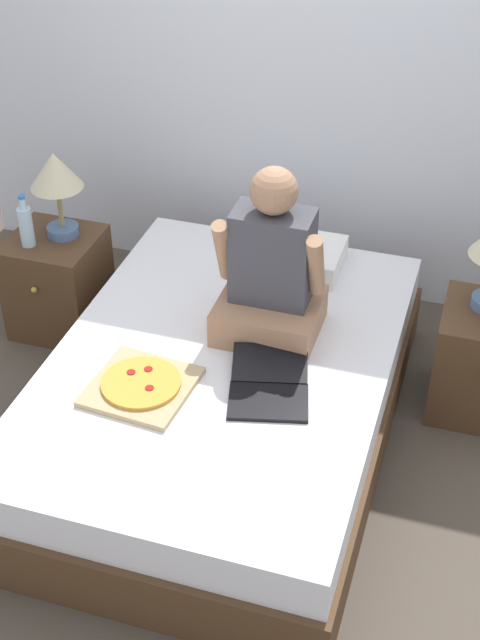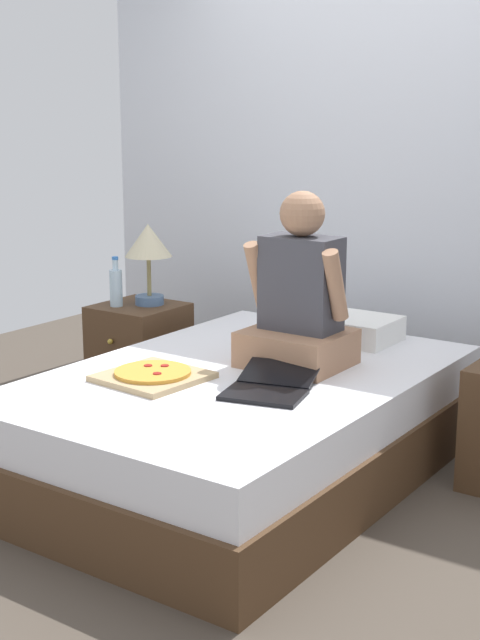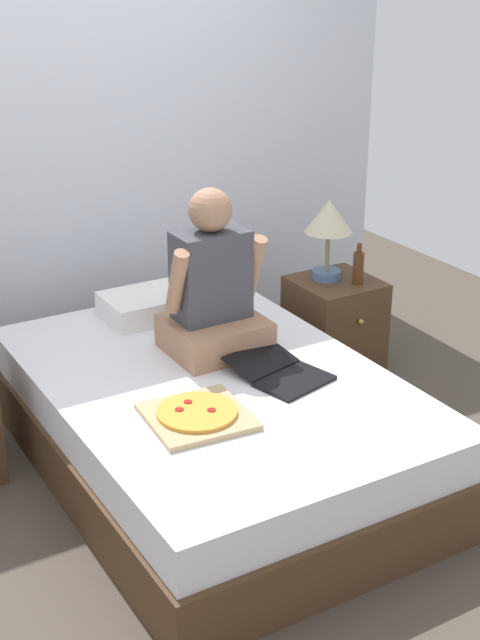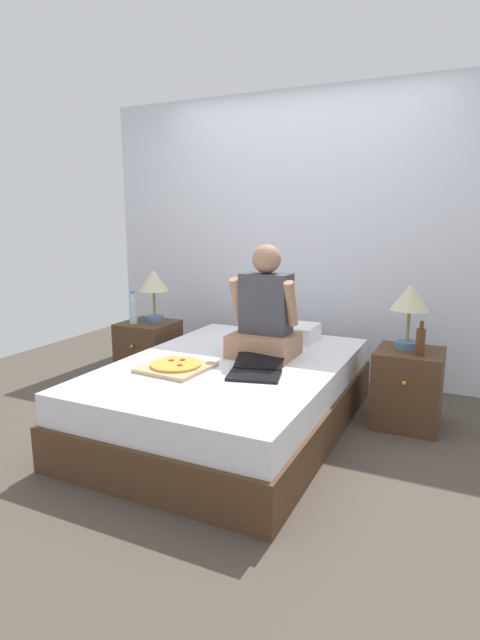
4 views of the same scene
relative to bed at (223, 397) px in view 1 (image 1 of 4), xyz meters
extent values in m
plane|color=#4C4238|center=(0.00, 0.00, -0.23)|extent=(5.81, 5.81, 0.00)
cube|color=silver|center=(0.00, 1.42, 1.02)|extent=(3.81, 0.12, 2.50)
cube|color=#4C331E|center=(0.00, 0.00, -0.09)|extent=(1.46, 2.12, 0.28)
cube|color=white|center=(0.00, 0.00, 0.14)|extent=(1.41, 2.06, 0.19)
cube|color=#4C331E|center=(-1.09, 0.56, 0.04)|extent=(0.44, 0.44, 0.54)
sphere|color=gold|center=(-1.09, 0.33, 0.14)|extent=(0.03, 0.03, 0.03)
cylinder|color=#4C6B93|center=(-1.05, 0.61, 0.33)|extent=(0.16, 0.16, 0.05)
cylinder|color=olive|center=(-1.05, 0.61, 0.47)|extent=(0.02, 0.02, 0.22)
cone|color=beige|center=(-1.05, 0.61, 0.67)|extent=(0.26, 0.26, 0.18)
cylinder|color=silver|center=(-1.17, 0.47, 0.41)|extent=(0.07, 0.07, 0.20)
cylinder|color=silver|center=(-1.17, 0.47, 0.54)|extent=(0.03, 0.03, 0.06)
cylinder|color=blue|center=(-1.17, 0.47, 0.57)|extent=(0.04, 0.04, 0.02)
cube|color=white|center=(0.09, 0.78, 0.30)|extent=(0.52, 0.34, 0.12)
cube|color=#A37556|center=(0.14, 0.23, 0.32)|extent=(0.44, 0.40, 0.16)
cube|color=#3F3F47|center=(0.14, 0.26, 0.61)|extent=(0.34, 0.20, 0.42)
sphere|color=#A37556|center=(0.14, 0.26, 0.92)|extent=(0.20, 0.20, 0.20)
cylinder|color=#A37556|center=(-0.06, 0.21, 0.63)|extent=(0.07, 0.18, 0.32)
cylinder|color=#A37556|center=(0.34, 0.21, 0.63)|extent=(0.07, 0.18, 0.32)
cube|color=black|center=(0.28, -0.24, 0.25)|extent=(0.36, 0.29, 0.02)
cube|color=black|center=(0.22, -0.04, 0.28)|extent=(0.35, 0.27, 0.06)
cube|color=tan|center=(-0.24, -0.31, 0.25)|extent=(0.43, 0.43, 0.03)
cylinder|color=gold|center=(-0.24, -0.31, 0.27)|extent=(0.33, 0.33, 0.02)
cylinder|color=maroon|center=(-0.30, -0.27, 0.28)|extent=(0.04, 0.04, 0.00)
cylinder|color=maroon|center=(-0.19, -0.34, 0.28)|extent=(0.04, 0.04, 0.00)
cylinder|color=maroon|center=(-0.24, -0.23, 0.28)|extent=(0.04, 0.04, 0.00)
camera|label=1|loc=(0.97, -2.83, 2.61)|focal=50.00mm
camera|label=2|loc=(2.14, -3.08, 1.35)|focal=50.00mm
camera|label=3|loc=(-1.71, -3.12, 2.02)|focal=50.00mm
camera|label=4|loc=(1.45, -2.91, 1.20)|focal=28.00mm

